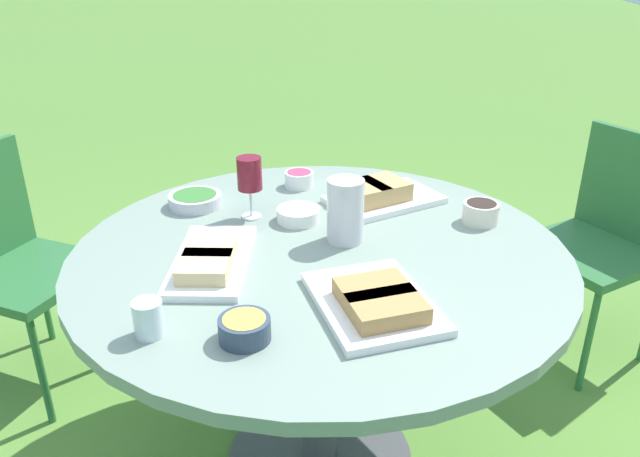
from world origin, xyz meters
name	(u,v)px	position (x,y,z in m)	size (l,w,h in m)	color
dining_table	(320,285)	(0.00, 0.00, 0.65)	(1.36, 1.36, 0.77)	#4C4C51
chair_near_left	(606,230)	(-0.74, 1.04, 0.52)	(0.60, 0.60, 0.89)	#2D6B38
chair_near_right	(9,252)	(-0.36, -1.15, 0.52)	(0.54, 0.53, 0.89)	#2D6B38
water_pitcher	(345,211)	(-0.06, 0.07, 0.86)	(0.11, 0.10, 0.18)	silver
wine_glass	(250,175)	(-0.19, -0.23, 0.91)	(0.07, 0.07, 0.19)	silver
platter_bread_main	(376,302)	(0.30, 0.16, 0.80)	(0.41, 0.36, 0.06)	white
platter_charcuterie	(210,260)	(0.14, -0.27, 0.80)	(0.40, 0.22, 0.06)	white
platter_sandwich_side	(379,195)	(-0.33, 0.16, 0.80)	(0.38, 0.41, 0.08)	white
bowl_fries	(245,328)	(0.44, -0.12, 0.80)	(0.11, 0.11, 0.05)	#334256
bowl_salad	(195,200)	(-0.26, -0.42, 0.79)	(0.17, 0.17, 0.04)	silver
bowl_olives	(481,211)	(-0.21, 0.46, 0.81)	(0.11, 0.11, 0.06)	beige
bowl_dip_red	(299,178)	(-0.46, -0.11, 0.80)	(0.10, 0.10, 0.05)	white
bowl_dip_cream	(298,214)	(-0.18, -0.08, 0.80)	(0.13, 0.13, 0.04)	white
cup_water_near	(148,318)	(0.44, -0.33, 0.81)	(0.06, 0.06, 0.08)	silver
handbag	(424,258)	(-1.20, 0.40, 0.13)	(0.30, 0.14, 0.37)	maroon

